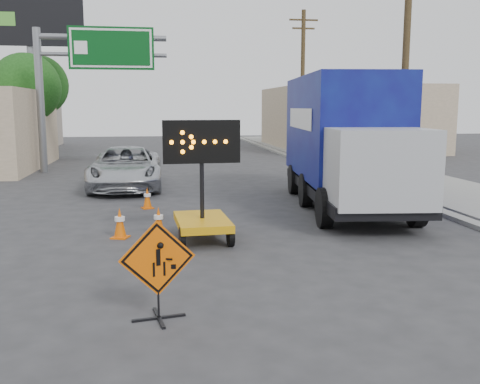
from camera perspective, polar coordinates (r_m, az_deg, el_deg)
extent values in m
plane|color=#2D2D30|center=(9.50, -1.68, -10.26)|extent=(100.00, 100.00, 0.00)
cube|color=gray|center=(25.49, 10.19, 1.98)|extent=(0.40, 60.00, 0.12)
cube|color=gray|center=(26.32, 14.93, 2.07)|extent=(4.00, 60.00, 0.15)
cube|color=#C2A98C|center=(41.38, 11.11, 7.74)|extent=(10.00, 14.00, 4.60)
cylinder|color=slate|center=(27.42, -20.52, 9.04)|extent=(0.36, 0.36, 6.80)
cylinder|color=slate|center=(27.19, -14.45, 15.67)|extent=(6.00, 0.28, 0.28)
cylinder|color=slate|center=(27.11, -14.38, 14.00)|extent=(6.00, 0.20, 0.20)
cube|color=#054013|center=(26.98, -13.55, 14.69)|extent=(4.00, 0.10, 2.00)
cube|color=silver|center=(26.91, -13.56, 14.70)|extent=(3.80, 0.01, 1.80)
cylinder|color=slate|center=(35.69, -21.25, 10.65)|extent=(0.44, 0.44, 9.00)
cube|color=silver|center=(35.85, -21.34, 16.74)|extent=(6.00, 0.25, 3.00)
cube|color=black|center=(35.70, -21.40, 16.77)|extent=(6.10, 0.04, 3.10)
cylinder|color=#46371E|center=(21.02, 17.21, 12.38)|extent=(0.26, 0.26, 9.00)
cylinder|color=#46371E|center=(34.16, 6.68, 11.29)|extent=(0.26, 0.26, 9.00)
cube|color=#46371E|center=(34.53, 6.80, 17.76)|extent=(1.80, 0.10, 0.10)
cube|color=#46371E|center=(34.46, 6.79, 16.94)|extent=(1.40, 0.10, 0.10)
cylinder|color=#46371E|center=(31.68, -21.59, 5.69)|extent=(0.28, 0.28, 3.25)
sphere|color=#153F12|center=(31.66, -21.86, 10.30)|extent=(3.71, 3.71, 3.71)
cylinder|color=#46371E|center=(39.70, -20.53, 6.55)|extent=(0.28, 0.28, 3.58)
sphere|color=#153F12|center=(39.71, -20.75, 10.61)|extent=(4.10, 4.10, 4.10)
cube|color=black|center=(8.31, -8.65, -13.13)|extent=(0.80, 0.19, 0.04)
cube|color=black|center=(8.31, -8.65, -13.13)|extent=(0.19, 0.80, 0.04)
cylinder|color=black|center=(8.20, -8.70, -11.22)|extent=(0.03, 0.03, 0.63)
cube|color=#DE5804|center=(8.01, -8.80, -7.00)|extent=(1.13, 0.21, 1.14)
cube|color=black|center=(8.01, -8.80, -7.00)|extent=(1.05, 0.18, 1.06)
cube|color=#CC8E0B|center=(12.72, -4.04, -3.18)|extent=(1.29, 2.05, 0.18)
cylinder|color=black|center=(12.53, -4.10, 1.96)|extent=(0.10, 0.10, 2.20)
cube|color=black|center=(12.46, -4.14, 5.38)|extent=(1.80, 0.19, 1.00)
imported|color=#BABDC2|center=(21.28, -12.06, 2.56)|extent=(2.67, 5.79, 1.61)
cube|color=black|center=(17.07, 11.20, 0.47)|extent=(3.50, 8.77, 0.32)
cube|color=#0C0752|center=(17.70, 10.43, 6.86)|extent=(3.39, 6.87, 3.20)
cube|color=#9EA0A5|center=(13.82, 16.18, 2.52)|extent=(2.65, 2.18, 1.92)
cube|color=#DE5804|center=(13.33, -12.64, -4.73)|extent=(0.49, 0.49, 0.03)
cone|color=#DE5804|center=(13.24, -12.70, -3.16)|extent=(0.29, 0.29, 0.72)
cylinder|color=silver|center=(13.23, -12.71, -2.80)|extent=(0.24, 0.24, 0.11)
cube|color=#DE5804|center=(13.48, -8.64, -4.46)|extent=(0.43, 0.43, 0.03)
cone|color=#DE5804|center=(13.40, -8.68, -2.98)|extent=(0.28, 0.28, 0.68)
cylinder|color=silver|center=(13.38, -8.68, -2.65)|extent=(0.23, 0.23, 0.10)
cube|color=#DE5804|center=(16.98, -9.83, -1.68)|extent=(0.43, 0.43, 0.03)
cone|color=#DE5804|center=(16.92, -9.86, -0.58)|extent=(0.26, 0.26, 0.64)
cylinder|color=silver|center=(16.91, -9.87, -0.33)|extent=(0.22, 0.22, 0.09)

